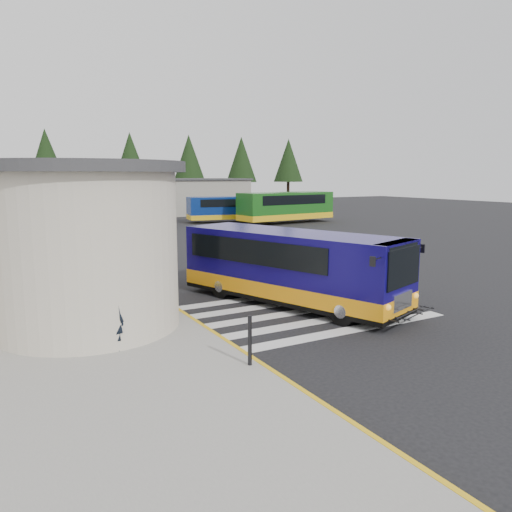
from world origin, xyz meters
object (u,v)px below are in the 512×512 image
pedestrian_a (116,320)px  far_bus_b (286,206)px  bollard (250,340)px  far_bus_a (230,208)px  pedestrian_b (67,304)px  transit_bus (291,270)px

pedestrian_a → far_bus_b: bearing=-58.5°
bollard → far_bus_b: 37.11m
far_bus_a → far_bus_b: 5.61m
pedestrian_b → far_bus_b: (24.08, 26.17, 0.65)m
pedestrian_b → far_bus_b: size_ratio=0.17×
transit_bus → far_bus_a: size_ratio=1.10×
bollard → far_bus_a: bearing=64.4°
far_bus_b → pedestrian_a: bearing=134.0°
transit_bus → far_bus_b: 30.75m
far_bus_a → far_bus_b: (4.21, -3.70, 0.26)m
pedestrian_a → far_bus_a: size_ratio=0.18×
pedestrian_b → bollard: bearing=29.2°
bollard → far_bus_a: size_ratio=0.14×
pedestrian_b → bollard: 5.67m
pedestrian_a → far_bus_b: 36.49m
pedestrian_a → far_bus_a: far_bus_a is taller
pedestrian_a → far_bus_a: bearing=-49.9°
far_bus_a → far_bus_b: far_bus_b is taller
pedestrian_a → bollard: pedestrian_a is taller
far_bus_a → pedestrian_a: bearing=159.5°
pedestrian_b → far_bus_a: size_ratio=0.20×
transit_bus → pedestrian_b: size_ratio=5.54×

